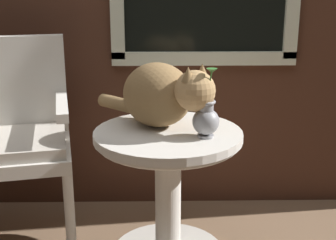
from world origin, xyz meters
name	(u,v)px	position (x,y,z in m)	size (l,w,h in m)	color
wicker_side_table	(168,175)	(0.09, 0.17, 0.41)	(0.64, 0.64, 0.62)	silver
wicker_chair	(12,131)	(-0.62, 0.32, 0.57)	(0.60, 0.58, 0.99)	silver
cat	(162,94)	(0.07, 0.23, 0.76)	(0.53, 0.49, 0.29)	olive
pewter_vase_with_ivy	(206,118)	(0.24, 0.09, 0.70)	(0.11, 0.11, 0.29)	#99999E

